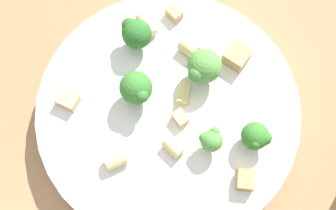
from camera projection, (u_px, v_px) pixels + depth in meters
ground_plane at (168, 118)px, 0.56m from camera, size 2.00×2.00×0.00m
pasta_bowl at (168, 112)px, 0.54m from camera, size 0.30×0.30×0.04m
broccoli_floret_0 at (256, 137)px, 0.49m from camera, size 0.03×0.03×0.03m
broccoli_floret_1 at (135, 33)px, 0.52m from camera, size 0.03×0.03×0.04m
broccoli_floret_2 at (211, 140)px, 0.49m from camera, size 0.03×0.03×0.03m
broccoli_floret_3 at (204, 67)px, 0.51m from camera, size 0.04×0.04×0.05m
broccoli_floret_4 at (136, 89)px, 0.50m from camera, size 0.04×0.04×0.04m
rigatoni_0 at (174, 147)px, 0.50m from camera, size 0.03×0.03×0.02m
rigatoni_1 at (189, 48)px, 0.54m from camera, size 0.03×0.03×0.02m
rigatoni_2 at (116, 160)px, 0.49m from camera, size 0.02×0.03×0.02m
rigatoni_3 at (183, 93)px, 0.52m from camera, size 0.03×0.02×0.01m
rigatoni_4 at (146, 25)px, 0.55m from camera, size 0.03×0.03×0.01m
chicken_chunk_0 at (180, 118)px, 0.51m from camera, size 0.02×0.02×0.01m
chicken_chunk_1 at (245, 180)px, 0.49m from camera, size 0.02×0.02×0.02m
chicken_chunk_2 at (68, 97)px, 0.52m from camera, size 0.03×0.03×0.01m
chicken_chunk_3 at (176, 13)px, 0.55m from camera, size 0.02×0.02×0.01m
chicken_chunk_4 at (237, 56)px, 0.53m from camera, size 0.04×0.04×0.02m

